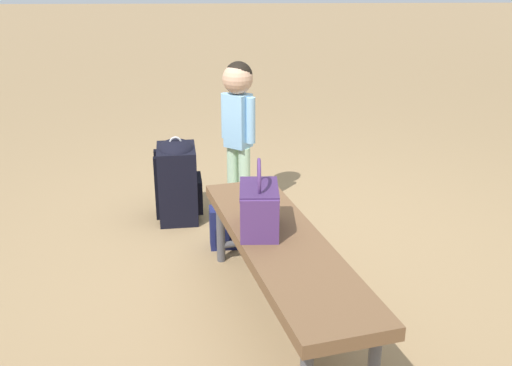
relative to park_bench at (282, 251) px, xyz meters
The scene contains 6 objects.
ground_plane 0.91m from the park_bench, ahead, with size 40.00×40.00×0.00m, color #8C704C.
park_bench is the anchor object (origin of this frame).
handbag 0.24m from the park_bench, 43.94° to the left, with size 0.32×0.19×0.37m.
child_standing 1.56m from the park_bench, ahead, with size 0.21×0.24×1.04m.
backpack_large 1.42m from the park_bench, 25.59° to the left, with size 0.37×0.34×0.59m.
backpack_small 0.91m from the park_bench, 19.39° to the left, with size 0.17×0.19×0.30m.
Camera 1 is at (-3.35, 0.29, 1.71)m, focal length 42.01 mm.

